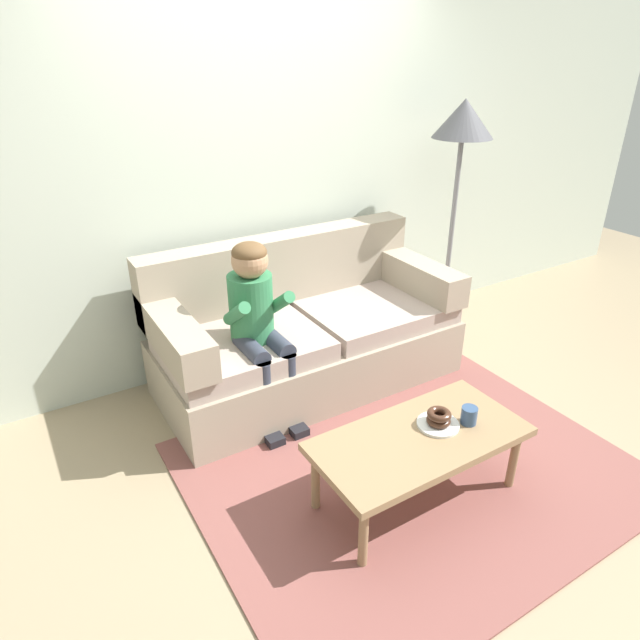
# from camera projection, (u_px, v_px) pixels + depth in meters

# --- Properties ---
(ground) EXTENTS (10.00, 10.00, 0.00)m
(ground) POSITION_uv_depth(u_px,v_px,m) (381.00, 444.00, 3.20)
(ground) COLOR #9E896B
(wall_back) EXTENTS (8.00, 0.10, 2.80)m
(wall_back) POSITION_uv_depth(u_px,v_px,m) (264.00, 159.00, 3.65)
(wall_back) COLOR beige
(wall_back) RESTS_ON ground
(area_rug) EXTENTS (2.25, 1.83, 0.01)m
(area_rug) POSITION_uv_depth(u_px,v_px,m) (409.00, 468.00, 3.01)
(area_rug) COLOR brown
(area_rug) RESTS_ON ground
(couch) EXTENTS (1.96, 0.90, 0.95)m
(couch) POSITION_uv_depth(u_px,v_px,m) (305.00, 334.00, 3.69)
(couch) COLOR tan
(couch) RESTS_ON ground
(coffee_table) EXTENTS (1.06, 0.52, 0.39)m
(coffee_table) POSITION_uv_depth(u_px,v_px,m) (420.00, 442.00, 2.67)
(coffee_table) COLOR #937551
(coffee_table) RESTS_ON ground
(person_child) EXTENTS (0.34, 0.58, 1.10)m
(person_child) POSITION_uv_depth(u_px,v_px,m) (257.00, 317.00, 3.18)
(person_child) COLOR #337A4C
(person_child) RESTS_ON ground
(plate) EXTENTS (0.21, 0.21, 0.01)m
(plate) POSITION_uv_depth(u_px,v_px,m) (438.00, 424.00, 2.72)
(plate) COLOR white
(plate) RESTS_ON coffee_table
(donut) EXTENTS (0.17, 0.17, 0.04)m
(donut) POSITION_uv_depth(u_px,v_px,m) (438.00, 420.00, 2.71)
(donut) COLOR #422619
(donut) RESTS_ON plate
(donut_second) EXTENTS (0.15, 0.15, 0.04)m
(donut_second) POSITION_uv_depth(u_px,v_px,m) (439.00, 414.00, 2.70)
(donut_second) COLOR #422619
(donut_second) RESTS_ON donut
(mug) EXTENTS (0.08, 0.08, 0.09)m
(mug) POSITION_uv_depth(u_px,v_px,m) (469.00, 415.00, 2.73)
(mug) COLOR #334C72
(mug) RESTS_ON coffee_table
(toy_controller) EXTENTS (0.23, 0.09, 0.05)m
(toy_controller) POSITION_uv_depth(u_px,v_px,m) (440.00, 405.00, 3.50)
(toy_controller) COLOR red
(toy_controller) RESTS_ON ground
(floor_lamp) EXTENTS (0.43, 0.43, 1.75)m
(floor_lamp) POSITION_uv_depth(u_px,v_px,m) (462.00, 136.00, 3.85)
(floor_lamp) COLOR slate
(floor_lamp) RESTS_ON ground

